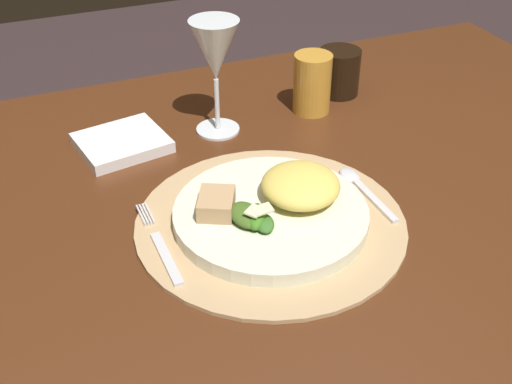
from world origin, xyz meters
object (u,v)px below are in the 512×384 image
(dinner_plate, at_px, (271,215))
(wine_glass, at_px, (215,54))
(amber_tumbler, at_px, (312,83))
(napkin, at_px, (122,143))
(dining_table, at_px, (293,264))
(spoon, at_px, (359,185))
(dark_tumbler, at_px, (339,72))
(fork, at_px, (161,246))

(dinner_plate, height_order, wine_glass, wine_glass)
(dinner_plate, xyz_separation_m, amber_tumbler, (0.19, 0.27, 0.03))
(napkin, relative_size, wine_glass, 0.70)
(dining_table, distance_m, napkin, 0.33)
(dinner_plate, height_order, spoon, dinner_plate)
(dark_tumbler, bearing_deg, dining_table, -127.59)
(amber_tumbler, distance_m, dark_tumbler, 0.09)
(dining_table, bearing_deg, fork, -174.42)
(wine_glass, relative_size, dark_tumbler, 2.27)
(fork, height_order, amber_tumbler, amber_tumbler)
(dining_table, relative_size, spoon, 9.49)
(spoon, xyz_separation_m, napkin, (-0.28, 0.24, 0.00))
(napkin, xyz_separation_m, dark_tumbler, (0.40, 0.04, 0.03))
(napkin, height_order, amber_tumbler, amber_tumbler)
(fork, distance_m, dark_tumbler, 0.52)
(wine_glass, distance_m, amber_tumbler, 0.19)
(fork, height_order, spoon, spoon)
(spoon, xyz_separation_m, amber_tumbler, (0.04, 0.24, 0.04))
(dinner_plate, relative_size, napkin, 1.97)
(fork, bearing_deg, napkin, 87.36)
(amber_tumbler, xyz_separation_m, dark_tumbler, (0.07, 0.04, -0.01))
(spoon, xyz_separation_m, dark_tumbler, (0.12, 0.28, 0.03))
(dining_table, relative_size, dinner_plate, 5.23)
(fork, xyz_separation_m, amber_tumbler, (0.34, 0.26, 0.04))
(spoon, bearing_deg, dinner_plate, -170.19)
(fork, distance_m, napkin, 0.27)
(dinner_plate, distance_m, napkin, 0.30)
(dining_table, distance_m, spoon, 0.15)
(fork, distance_m, amber_tumbler, 0.43)
(dinner_plate, bearing_deg, napkin, 116.94)
(dining_table, height_order, dinner_plate, dinner_plate)
(napkin, relative_size, amber_tumbler, 1.28)
(napkin, height_order, dark_tumbler, dark_tumbler)
(dining_table, distance_m, dark_tumbler, 0.39)
(amber_tumbler, bearing_deg, fork, -142.20)
(wine_glass, xyz_separation_m, amber_tumbler, (0.17, 0.00, -0.08))
(dinner_plate, distance_m, spoon, 0.15)
(napkin, xyz_separation_m, amber_tumbler, (0.33, -0.00, 0.04))
(dinner_plate, distance_m, fork, 0.15)
(amber_tumbler, relative_size, dark_tumbler, 1.24)
(dining_table, relative_size, amber_tumbler, 13.20)
(dinner_plate, bearing_deg, dining_table, 24.87)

